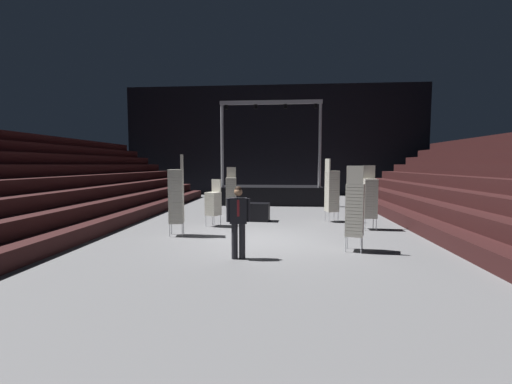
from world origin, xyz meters
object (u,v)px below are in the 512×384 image
Objects in this scene: chair_stack_mid_centre at (213,203)px; equipment_road_case at (258,212)px; stage_riser at (271,193)px; chair_stack_rear_left at (355,209)px; chair_stack_front_right at (176,195)px; man_with_tie at (238,218)px; chair_stack_mid_left at (332,190)px; chair_stack_front_left at (231,191)px; chair_stack_mid_right at (370,198)px.

chair_stack_mid_centre is 1.90× the size of equipment_road_case.
stage_riser reaches higher than chair_stack_rear_left.
stage_riser is 9.42m from chair_stack_front_right.
chair_stack_mid_left is at bearing -124.72° from man_with_tie.
man_with_tie is 6.86m from chair_stack_front_left.
chair_stack_front_left is at bearing -28.30° from chair_stack_mid_right.
chair_stack_front_right is 2.84× the size of equipment_road_case.
chair_stack_mid_right is at bearing -154.57° from chair_stack_mid_centre.
chair_stack_front_right is at bearing -106.44° from stage_riser.
stage_riser reaches higher than man_with_tie.
chair_stack_front_right is 5.42m from chair_stack_rear_left.
chair_stack_front_left is (-1.59, -4.72, 0.45)m from stage_riser.
chair_stack_mid_centre is 2.05m from equipment_road_case.
stage_riser is 3.31× the size of man_with_tie.
chair_stack_front_left is at bearing -108.57° from stage_riser.
chair_stack_mid_centre is at bearing -89.37° from chair_stack_mid_left.
chair_stack_mid_right is (5.26, -2.78, 0.04)m from chair_stack_front_left.
stage_riser is 6.56m from chair_stack_mid_left.
man_with_tie is at bearing -144.88° from chair_stack_rear_left.
chair_stack_rear_left reaches higher than equipment_road_case.
chair_stack_front_right is at bearing 13.05° from chair_stack_mid_right.
chair_stack_mid_right is at bearing 86.56° from chair_stack_rear_left.
chair_stack_rear_left is 5.36m from equipment_road_case.
chair_stack_mid_centre reaches higher than equipment_road_case.
man_with_tie is 6.24m from chair_stack_mid_left.
man_with_tie is 0.68× the size of chair_stack_front_right.
chair_stack_mid_left reaches higher than chair_stack_mid_right.
chair_stack_front_left reaches higher than chair_stack_mid_centre.
chair_stack_front_left is 0.96× the size of chair_stack_mid_right.
chair_stack_front_right is 1.15× the size of chair_stack_rear_left.
man_with_tie is 1.02× the size of chair_stack_mid_centre.
chair_stack_mid_left is 1.11× the size of chair_stack_mid_right.
chair_stack_front_left is 1.97m from equipment_road_case.
chair_stack_mid_right reaches higher than man_with_tie.
chair_stack_mid_left is at bearing 1.06° from equipment_road_case.
chair_stack_front_left is 2.37× the size of equipment_road_case.
chair_stack_mid_right and chair_stack_rear_left have the same top height.
man_with_tie is (-0.37, -11.47, 0.37)m from stage_riser.
chair_stack_rear_left is (-1.13, -3.02, 0.00)m from chair_stack_mid_right.
chair_stack_mid_right is (1.07, -1.52, -0.13)m from chair_stack_mid_left.
equipment_road_case is at bearing -104.89° from chair_stack_mid_left.
chair_stack_front_right is (-2.29, 2.46, 0.29)m from man_with_tie.
man_with_tie is 0.78× the size of chair_stack_mid_right.
stage_riser is 10.84m from chair_stack_rear_left.
chair_stack_mid_right reaches higher than equipment_road_case.
chair_stack_mid_left is at bearing -55.07° from chair_stack_mid_right.
chair_stack_mid_right is at bearing -141.82° from man_with_tie.
chair_stack_mid_left is 1.11× the size of chair_stack_rear_left.
chair_stack_mid_centre is at bearing -36.02° from chair_stack_front_right.
chair_stack_mid_left is 2.75× the size of equipment_road_case.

